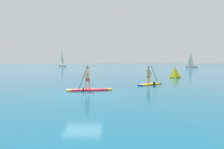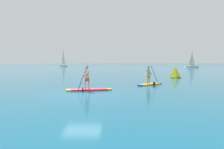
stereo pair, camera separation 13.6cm
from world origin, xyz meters
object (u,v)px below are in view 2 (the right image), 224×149
sailboat_left_horizon (63,64)px  sailboat_right_horizon (192,65)px  paddleboarder_far_right (150,81)px  race_marker_buoy (175,73)px  paddleboarder_mid_center (88,86)px

sailboat_left_horizon → sailboat_right_horizon: size_ratio=1.25×
sailboat_left_horizon → sailboat_right_horizon: 49.94m
paddleboarder_far_right → race_marker_buoy: 9.48m
paddleboarder_far_right → sailboat_right_horizon: sailboat_right_horizon is taller
paddleboarder_far_right → sailboat_left_horizon: (-25.18, 66.47, 0.64)m
race_marker_buoy → paddleboarder_mid_center: bearing=-129.4°
race_marker_buoy → sailboat_left_horizon: size_ratio=0.20×
paddleboarder_mid_center → sailboat_right_horizon: 61.73m
sailboat_right_horizon → race_marker_buoy: bearing=63.4°
sailboat_right_horizon → sailboat_left_horizon: bearing=-21.6°
paddleboarder_mid_center → paddleboarder_far_right: size_ratio=1.36×
sailboat_right_horizon → paddleboarder_far_right: bearing=62.2°
race_marker_buoy → sailboat_left_horizon: sailboat_left_horizon is taller
paddleboarder_mid_center → paddleboarder_far_right: (5.12, 3.68, 0.04)m
paddleboarder_mid_center → sailboat_right_horizon: bearing=-128.8°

